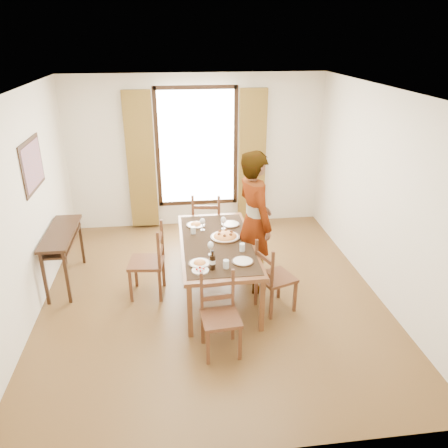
{
  "coord_description": "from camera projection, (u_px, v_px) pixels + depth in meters",
  "views": [
    {
      "loc": [
        -0.48,
        -5.08,
        3.32
      ],
      "look_at": [
        0.18,
        0.12,
        1.0
      ],
      "focal_mm": 35.0,
      "sensor_mm": 36.0,
      "label": 1
    }
  ],
  "objects": [
    {
      "name": "tumbler_a",
      "position": [
        242.0,
        247.0,
        5.54
      ],
      "size": [
        0.07,
        0.07,
        0.1
      ],
      "primitive_type": "cylinder",
      "color": "silver",
      "rests_on": "dining_table"
    },
    {
      "name": "pasta_platter",
      "position": [
        225.0,
        235.0,
        5.89
      ],
      "size": [
        0.4,
        0.4,
        0.1
      ],
      "primitive_type": null,
      "color": "#C76319",
      "rests_on": "dining_table"
    },
    {
      "name": "plate_nw",
      "position": [
        196.0,
        224.0,
        6.27
      ],
      "size": [
        0.27,
        0.27,
        0.05
      ],
      "primitive_type": null,
      "color": "silver",
      "rests_on": "dining_table"
    },
    {
      "name": "plate_ne",
      "position": [
        230.0,
        223.0,
        6.3
      ],
      "size": [
        0.27,
        0.27,
        0.05
      ],
      "primitive_type": null,
      "color": "silver",
      "rests_on": "dining_table"
    },
    {
      "name": "wine_glass_a",
      "position": [
        211.0,
        248.0,
        5.43
      ],
      "size": [
        0.08,
        0.08,
        0.18
      ],
      "primitive_type": null,
      "color": "white",
      "rests_on": "dining_table"
    },
    {
      "name": "room_shell",
      "position": [
        209.0,
        185.0,
        5.5
      ],
      "size": [
        4.6,
        5.1,
        2.74
      ],
      "color": "silver",
      "rests_on": "ground"
    },
    {
      "name": "tumbler_b",
      "position": [
        193.0,
        230.0,
        6.02
      ],
      "size": [
        0.07,
        0.07,
        0.1
      ],
      "primitive_type": "cylinder",
      "color": "silver",
      "rests_on": "dining_table"
    },
    {
      "name": "chair_south",
      "position": [
        220.0,
        317.0,
        4.81
      ],
      "size": [
        0.44,
        0.44,
        0.93
      ],
      "rotation": [
        0.0,
        0.0,
        0.08
      ],
      "color": "brown",
      "rests_on": "ground"
    },
    {
      "name": "wine_glass_b",
      "position": [
        223.0,
        223.0,
        6.15
      ],
      "size": [
        0.08,
        0.08,
        0.18
      ],
      "primitive_type": null,
      "color": "white",
      "rests_on": "dining_table"
    },
    {
      "name": "chair_west",
      "position": [
        149.0,
        263.0,
        5.85
      ],
      "size": [
        0.5,
        0.5,
        1.02
      ],
      "rotation": [
        0.0,
        0.0,
        -1.69
      ],
      "color": "brown",
      "rests_on": "ground"
    },
    {
      "name": "plate_se",
      "position": [
        243.0,
        260.0,
        5.28
      ],
      "size": [
        0.27,
        0.27,
        0.05
      ],
      "primitive_type": null,
      "color": "silver",
      "rests_on": "dining_table"
    },
    {
      "name": "wine_glass_c",
      "position": [
        203.0,
        224.0,
        6.11
      ],
      "size": [
        0.08,
        0.08,
        0.18
      ],
      "primitive_type": null,
      "color": "white",
      "rests_on": "dining_table"
    },
    {
      "name": "caprese_plate",
      "position": [
        200.0,
        270.0,
        5.09
      ],
      "size": [
        0.2,
        0.2,
        0.04
      ],
      "primitive_type": null,
      "color": "silver",
      "rests_on": "dining_table"
    },
    {
      "name": "dining_table",
      "position": [
        217.0,
        246.0,
        5.82
      ],
      "size": [
        0.97,
        2.0,
        0.76
      ],
      "color": "brown",
      "rests_on": "ground"
    },
    {
      "name": "chair_east",
      "position": [
        274.0,
        279.0,
        5.53
      ],
      "size": [
        0.54,
        0.54,
        0.95
      ],
      "rotation": [
        0.0,
        0.0,
        1.93
      ],
      "color": "brown",
      "rests_on": "ground"
    },
    {
      "name": "ground",
      "position": [
        212.0,
        294.0,
        6.01
      ],
      "size": [
        5.0,
        5.0,
        0.0
      ],
      "primitive_type": "plane",
      "color": "brown",
      "rests_on": "ground"
    },
    {
      "name": "plate_sw",
      "position": [
        200.0,
        262.0,
        5.23
      ],
      "size": [
        0.27,
        0.27,
        0.05
      ],
      "primitive_type": null,
      "color": "silver",
      "rests_on": "dining_table"
    },
    {
      "name": "tumbler_c",
      "position": [
        226.0,
        264.0,
        5.14
      ],
      "size": [
        0.07,
        0.07,
        0.1
      ],
      "primitive_type": "cylinder",
      "color": "silver",
      "rests_on": "dining_table"
    },
    {
      "name": "man",
      "position": [
        255.0,
        222.0,
        5.84
      ],
      "size": [
        0.96,
        0.84,
        1.96
      ],
      "primitive_type": "imported",
      "rotation": [
        0.0,
        0.0,
        1.84
      ],
      "color": "gray",
      "rests_on": "ground"
    },
    {
      "name": "console_table",
      "position": [
        61.0,
        239.0,
        6.04
      ],
      "size": [
        0.38,
        1.2,
        0.8
      ],
      "color": "#311F10",
      "rests_on": "ground"
    },
    {
      "name": "wine_bottle",
      "position": [
        213.0,
        260.0,
        5.08
      ],
      "size": [
        0.07,
        0.07,
        0.25
      ],
      "primitive_type": null,
      "color": "black",
      "rests_on": "dining_table"
    },
    {
      "name": "chair_north",
      "position": [
        207.0,
        225.0,
        6.96
      ],
      "size": [
        0.53,
        0.53,
        1.05
      ],
      "rotation": [
        0.0,
        0.0,
        2.99
      ],
      "color": "brown",
      "rests_on": "ground"
    }
  ]
}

